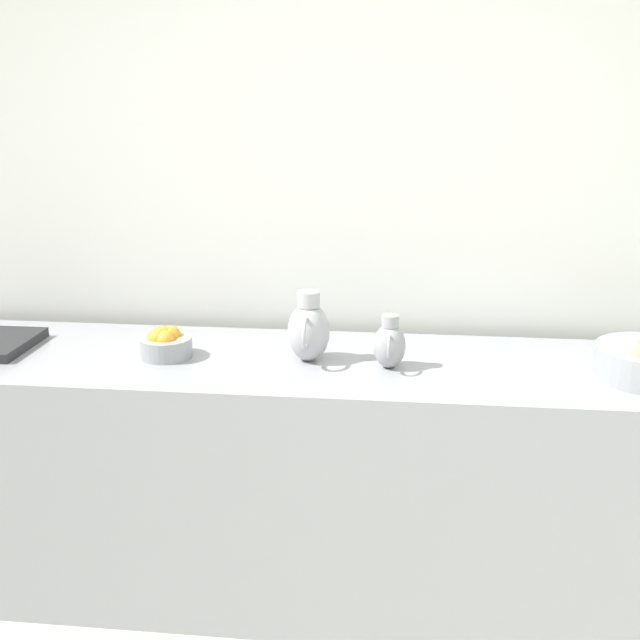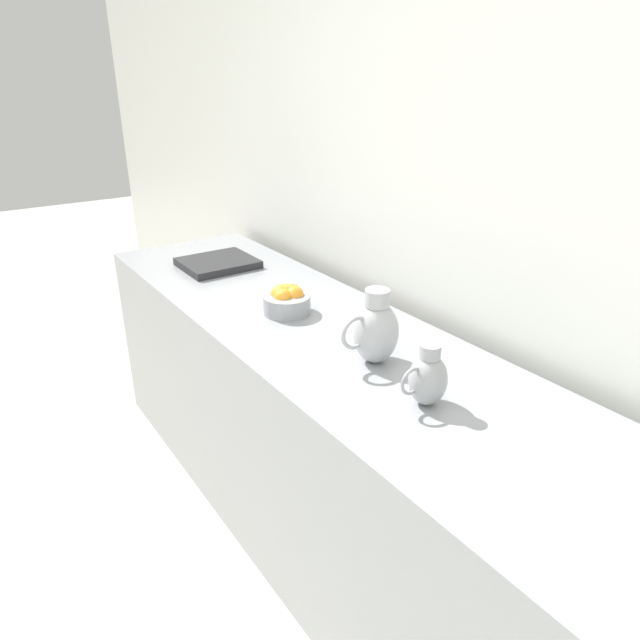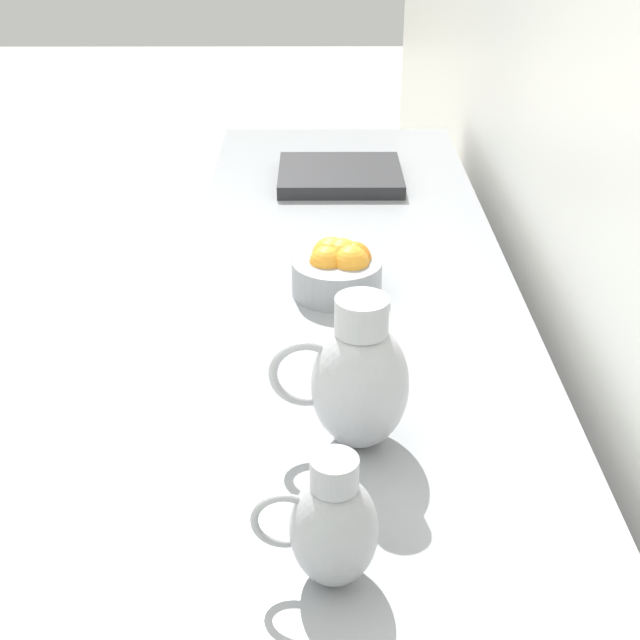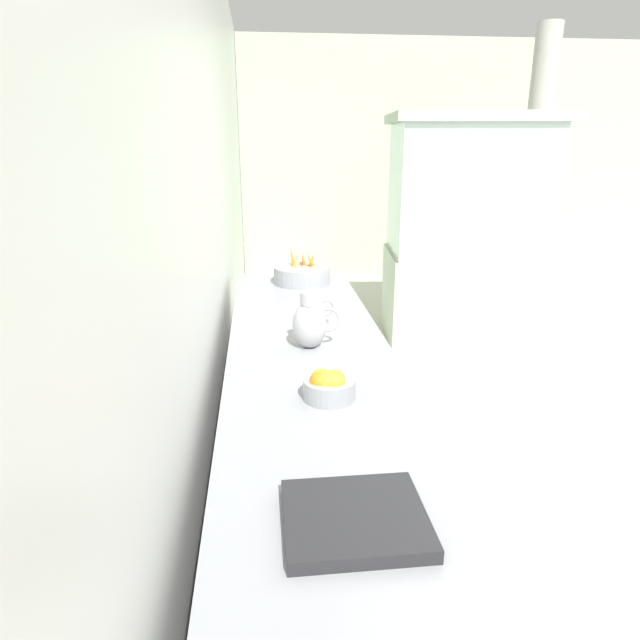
{
  "view_description": "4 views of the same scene",
  "coord_description": "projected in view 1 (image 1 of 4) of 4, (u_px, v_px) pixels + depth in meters",
  "views": [
    {
      "loc": [
        1.22,
        0.2,
        1.86
      ],
      "look_at": [
        -1.45,
        -0.1,
        1.08
      ],
      "focal_mm": 45.22,
      "sensor_mm": 36.0,
      "label": 1
    },
    {
      "loc": [
        -0.37,
        1.15,
        1.81
      ],
      "look_at": [
        -1.28,
        -0.19,
        1.1
      ],
      "focal_mm": 32.33,
      "sensor_mm": 36.0,
      "label": 2
    },
    {
      "loc": [
        -1.41,
        0.96,
        1.74
      ],
      "look_at": [
        -1.42,
        -0.27,
        1.06
      ],
      "focal_mm": 48.76,
      "sensor_mm": 36.0,
      "label": 3
    },
    {
      "loc": [
        -1.68,
        -2.43,
        1.8
      ],
      "look_at": [
        -1.46,
        -0.43,
        1.14
      ],
      "focal_mm": 30.76,
      "sensor_mm": 36.0,
      "label": 4
    }
  ],
  "objects": [
    {
      "name": "prep_counter",
      "position": [
        273.0,
        474.0,
        3.02
      ],
      "size": [
        0.72,
        3.13,
        0.92
      ],
      "primitive_type": "cube",
      "color": "gray",
      "rests_on": "ground_plane"
    },
    {
      "name": "orange_bowl",
      "position": [
        165.0,
        343.0,
        2.9
      ],
      "size": [
        0.19,
        0.19,
        0.11
      ],
      "color": "gray",
      "rests_on": "prep_counter"
    },
    {
      "name": "metal_pitcher_tall",
      "position": [
        308.0,
        330.0,
        2.84
      ],
      "size": [
        0.21,
        0.15,
        0.25
      ],
      "color": "#A3A3A8",
      "rests_on": "prep_counter"
    },
    {
      "name": "tile_wall_left",
      "position": [
        416.0,
        182.0,
        3.13
      ],
      "size": [
        0.1,
        8.54,
        3.0
      ],
      "primitive_type": "cube",
      "color": "silver",
      "rests_on": "ground_plane"
    },
    {
      "name": "metal_pitcher_short",
      "position": [
        390.0,
        344.0,
        2.78
      ],
      "size": [
        0.16,
        0.11,
        0.19
      ],
      "color": "#939399",
      "rests_on": "prep_counter"
    }
  ]
}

